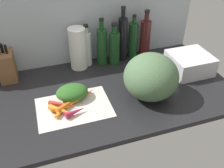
% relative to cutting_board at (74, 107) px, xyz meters
% --- Properties ---
extents(ground_plane, '(1.70, 0.80, 0.03)m').
position_rel_cutting_board_xyz_m(ground_plane, '(0.10, 0.10, -0.02)').
color(ground_plane, black).
extents(wall_back, '(1.70, 0.03, 0.60)m').
position_rel_cutting_board_xyz_m(wall_back, '(0.10, 0.49, 0.30)').
color(wall_back, '#ADB7C1').
rests_on(wall_back, ground_plane).
extents(cutting_board, '(0.39, 0.28, 0.01)m').
position_rel_cutting_board_xyz_m(cutting_board, '(0.00, 0.00, 0.00)').
color(cutting_board, beige).
rests_on(cutting_board, ground_plane).
extents(carrot_0, '(0.12, 0.06, 0.03)m').
position_rel_cutting_board_xyz_m(carrot_0, '(-0.00, -0.06, 0.02)').
color(carrot_0, '#B2264C').
rests_on(carrot_0, cutting_board).
extents(carrot_1, '(0.15, 0.10, 0.03)m').
position_rel_cutting_board_xyz_m(carrot_1, '(-0.05, 0.02, 0.02)').
color(carrot_1, red).
rests_on(carrot_1, cutting_board).
extents(carrot_2, '(0.11, 0.10, 0.02)m').
position_rel_cutting_board_xyz_m(carrot_2, '(-0.05, -0.04, 0.01)').
color(carrot_2, red).
rests_on(carrot_2, cutting_board).
extents(carrot_3, '(0.15, 0.09, 0.02)m').
position_rel_cutting_board_xyz_m(carrot_3, '(0.08, 0.07, 0.01)').
color(carrot_3, orange).
rests_on(carrot_3, cutting_board).
extents(carrot_4, '(0.17, 0.07, 0.03)m').
position_rel_cutting_board_xyz_m(carrot_4, '(0.04, 0.09, 0.02)').
color(carrot_4, red).
rests_on(carrot_4, cutting_board).
extents(carrot_5, '(0.16, 0.12, 0.03)m').
position_rel_cutting_board_xyz_m(carrot_5, '(-0.02, 0.02, 0.02)').
color(carrot_5, orange).
rests_on(carrot_5, cutting_board).
extents(carrot_6, '(0.11, 0.03, 0.03)m').
position_rel_cutting_board_xyz_m(carrot_6, '(-0.07, -0.01, 0.02)').
color(carrot_6, orange).
rests_on(carrot_6, cutting_board).
extents(carrot_7, '(0.12, 0.06, 0.02)m').
position_rel_cutting_board_xyz_m(carrot_7, '(0.01, 0.02, 0.02)').
color(carrot_7, orange).
rests_on(carrot_7, cutting_board).
extents(carrot_8, '(0.14, 0.13, 0.03)m').
position_rel_cutting_board_xyz_m(carrot_8, '(-0.07, -0.03, 0.02)').
color(carrot_8, orange).
rests_on(carrot_8, cutting_board).
extents(carrot_9, '(0.12, 0.14, 0.02)m').
position_rel_cutting_board_xyz_m(carrot_9, '(-0.05, -0.00, 0.01)').
color(carrot_9, orange).
rests_on(carrot_9, cutting_board).
extents(carrot_greens_pile, '(0.18, 0.14, 0.07)m').
position_rel_cutting_board_xyz_m(carrot_greens_pile, '(0.01, 0.08, 0.04)').
color(carrot_greens_pile, '#2D6023').
rests_on(carrot_greens_pile, cutting_board).
extents(winter_squash, '(0.30, 0.30, 0.26)m').
position_rel_cutting_board_xyz_m(winter_squash, '(0.43, -0.03, 0.12)').
color(winter_squash, '#4C6B47').
rests_on(winter_squash, ground_plane).
extents(knife_block, '(0.10, 0.14, 0.24)m').
position_rel_cutting_board_xyz_m(knife_block, '(-0.33, 0.40, 0.09)').
color(knife_block, brown).
rests_on(knife_block, ground_plane).
extents(paper_towel_roll, '(0.11, 0.11, 0.28)m').
position_rel_cutting_board_xyz_m(paper_towel_roll, '(0.12, 0.40, 0.13)').
color(paper_towel_roll, white).
rests_on(paper_towel_roll, ground_plane).
extents(bottle_0, '(0.06, 0.06, 0.28)m').
position_rel_cutting_board_xyz_m(bottle_0, '(0.18, 0.41, 0.12)').
color(bottle_0, silver).
rests_on(bottle_0, ground_plane).
extents(bottle_1, '(0.07, 0.07, 0.32)m').
position_rel_cutting_board_xyz_m(bottle_1, '(0.28, 0.39, 0.13)').
color(bottle_1, '#19421E').
rests_on(bottle_1, ground_plane).
extents(bottle_2, '(0.07, 0.07, 0.29)m').
position_rel_cutting_board_xyz_m(bottle_2, '(0.35, 0.37, 0.12)').
color(bottle_2, '#19421E').
rests_on(bottle_2, ground_plane).
extents(bottle_3, '(0.06, 0.06, 0.37)m').
position_rel_cutting_board_xyz_m(bottle_3, '(0.43, 0.41, 0.15)').
color(bottle_3, black).
rests_on(bottle_3, ground_plane).
extents(bottle_4, '(0.06, 0.06, 0.31)m').
position_rel_cutting_board_xyz_m(bottle_4, '(0.51, 0.42, 0.13)').
color(bottle_4, '#19421E').
rests_on(bottle_4, ground_plane).
extents(bottle_5, '(0.07, 0.07, 0.33)m').
position_rel_cutting_board_xyz_m(bottle_5, '(0.59, 0.40, 0.13)').
color(bottle_5, '#471919').
rests_on(bottle_5, ground_plane).
extents(dish_rack, '(0.25, 0.24, 0.12)m').
position_rel_cutting_board_xyz_m(dish_rack, '(0.78, 0.13, 0.06)').
color(dish_rack, silver).
rests_on(dish_rack, ground_plane).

